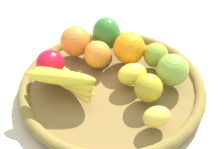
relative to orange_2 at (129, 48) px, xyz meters
The scene contains 13 objects.
ground_plane 0.12m from the orange_2, 93.33° to the left, with size 2.40×2.40×0.00m, color beige.
basket 0.11m from the orange_2, 93.33° to the left, with size 0.47×0.47×0.04m.
orange_2 is the anchor object (origin of this frame).
apple_2 0.07m from the orange_2, 161.77° to the right, with size 0.06×0.06×0.06m, color olive.
banana_bunch 0.19m from the orange_2, 71.43° to the left, with size 0.17×0.13×0.08m.
apple_0 0.15m from the orange_2, 137.82° to the left, with size 0.07×0.07×0.07m, color gold.
orange_0 0.15m from the orange_2, 19.38° to the left, with size 0.08×0.08×0.08m, color orange.
apple_1 0.13m from the orange_2, behind, with size 0.08×0.08×0.08m, color #85AD3C.
bell_pepper 0.09m from the orange_2, 13.15° to the right, with size 0.08×0.07×0.09m, color #327C2D.
lemon_0 0.23m from the orange_2, 135.31° to the left, with size 0.06×0.05×0.05m, color yellow.
apple_3 0.21m from the orange_2, 48.64° to the left, with size 0.07×0.07×0.07m, color red.
lemon_1 0.09m from the orange_2, 125.70° to the left, with size 0.07×0.05×0.05m, color yellow.
orange_1 0.08m from the orange_2, 44.70° to the left, with size 0.07×0.07×0.07m, color orange.
Camera 1 is at (-0.31, 0.49, 0.56)m, focal length 50.15 mm.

